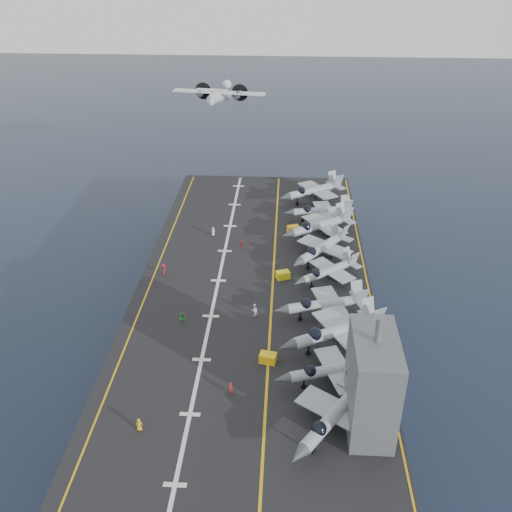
# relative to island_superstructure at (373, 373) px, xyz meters

# --- Properties ---
(ground) EXTENTS (500.00, 500.00, 0.00)m
(ground) POSITION_rel_island_superstructure_xyz_m (-15.00, 30.00, -17.90)
(ground) COLOR #142135
(ground) RESTS_ON ground
(hull) EXTENTS (36.00, 90.00, 10.00)m
(hull) POSITION_rel_island_superstructure_xyz_m (-15.00, 30.00, -12.90)
(hull) COLOR #56595E
(hull) RESTS_ON ground
(flight_deck) EXTENTS (38.00, 92.00, 0.40)m
(flight_deck) POSITION_rel_island_superstructure_xyz_m (-15.00, 30.00, -7.70)
(flight_deck) COLOR black
(flight_deck) RESTS_ON hull
(foul_line) EXTENTS (0.35, 90.00, 0.02)m
(foul_line) POSITION_rel_island_superstructure_xyz_m (-12.00, 30.00, -7.48)
(foul_line) COLOR gold
(foul_line) RESTS_ON flight_deck
(landing_centerline) EXTENTS (0.50, 90.00, 0.02)m
(landing_centerline) POSITION_rel_island_superstructure_xyz_m (-21.00, 30.00, -7.48)
(landing_centerline) COLOR silver
(landing_centerline) RESTS_ON flight_deck
(deck_edge_port) EXTENTS (0.25, 90.00, 0.02)m
(deck_edge_port) POSITION_rel_island_superstructure_xyz_m (-32.00, 30.00, -7.48)
(deck_edge_port) COLOR gold
(deck_edge_port) RESTS_ON flight_deck
(deck_edge_stbd) EXTENTS (0.25, 90.00, 0.02)m
(deck_edge_stbd) POSITION_rel_island_superstructure_xyz_m (3.50, 30.00, -7.48)
(deck_edge_stbd) COLOR gold
(deck_edge_stbd) RESTS_ON flight_deck
(island_superstructure) EXTENTS (5.00, 10.00, 15.00)m
(island_superstructure) POSITION_rel_island_superstructure_xyz_m (0.00, 0.00, 0.00)
(island_superstructure) COLOR #56595E
(island_superstructure) RESTS_ON flight_deck
(fighter_jet_0) EXTENTS (16.55, 17.81, 5.15)m
(fighter_jet_0) POSITION_rel_island_superstructure_xyz_m (-4.06, -1.53, -4.93)
(fighter_jet_0) COLOR #9DA4AC
(fighter_jet_0) RESTS_ON flight_deck
(fighter_jet_1) EXTENTS (15.57, 12.72, 4.66)m
(fighter_jet_1) POSITION_rel_island_superstructure_xyz_m (-3.81, 6.46, -5.17)
(fighter_jet_1) COLOR gray
(fighter_jet_1) RESTS_ON flight_deck
(fighter_jet_2) EXTENTS (19.02, 16.89, 5.52)m
(fighter_jet_2) POSITION_rel_island_superstructure_xyz_m (-2.73, 13.98, -4.74)
(fighter_jet_2) COLOR #8C949B
(fighter_jet_2) RESTS_ON flight_deck
(fighter_jet_3) EXTENTS (16.12, 12.89, 4.89)m
(fighter_jet_3) POSITION_rel_island_superstructure_xyz_m (-3.87, 20.85, -5.06)
(fighter_jet_3) COLOR #9FA7B1
(fighter_jet_3) RESTS_ON flight_deck
(fighter_jet_4) EXTENTS (15.21, 14.45, 4.41)m
(fighter_jet_4) POSITION_rel_island_superstructure_xyz_m (-2.92, 30.76, -5.30)
(fighter_jet_4) COLOR gray
(fighter_jet_4) RESTS_ON flight_deck
(fighter_jet_5) EXTENTS (16.63, 17.52, 5.07)m
(fighter_jet_5) POSITION_rel_island_superstructure_xyz_m (-3.70, 37.98, -4.96)
(fighter_jet_5) COLOR #9BA2AB
(fighter_jet_5) RESTS_ON flight_deck
(fighter_jet_6) EXTENTS (18.09, 16.71, 5.23)m
(fighter_jet_6) POSITION_rel_island_superstructure_xyz_m (-3.62, 46.48, -4.89)
(fighter_jet_6) COLOR #98A0A7
(fighter_jet_6) RESTS_ON flight_deck
(fighter_jet_7) EXTENTS (15.07, 11.53, 4.71)m
(fighter_jet_7) POSITION_rel_island_superstructure_xyz_m (-3.06, 53.41, -5.15)
(fighter_jet_7) COLOR #9199A1
(fighter_jet_7) RESTS_ON flight_deck
(fighter_jet_8) EXTENTS (18.21, 16.73, 5.26)m
(fighter_jet_8) POSITION_rel_island_superstructure_xyz_m (-4.29, 62.87, -4.87)
(fighter_jet_8) COLOR gray
(fighter_jet_8) RESTS_ON flight_deck
(tow_cart_a) EXTENTS (2.46, 1.85, 1.33)m
(tow_cart_a) POSITION_rel_island_superstructure_xyz_m (-12.05, 10.08, -6.83)
(tow_cart_a) COLOR yellow
(tow_cart_a) RESTS_ON flight_deck
(tow_cart_b) EXTENTS (2.51, 2.08, 1.29)m
(tow_cart_b) POSITION_rel_island_superstructure_xyz_m (-10.37, 31.34, -6.86)
(tow_cart_b) COLOR yellow
(tow_cart_b) RESTS_ON flight_deck
(tow_cart_c) EXTENTS (2.56, 2.10, 1.32)m
(tow_cart_c) POSITION_rel_island_superstructure_xyz_m (-8.64, 48.11, -6.84)
(tow_cart_c) COLOR yellow
(tow_cart_c) RESTS_ON flight_deck
(crew_0) EXTENTS (1.08, 0.79, 1.68)m
(crew_0) POSITION_rel_island_superstructure_xyz_m (-26.42, -2.75, -6.66)
(crew_0) COLOR gold
(crew_0) RESTS_ON flight_deck
(crew_2) EXTENTS (1.26, 0.97, 1.87)m
(crew_2) POSITION_rel_island_superstructure_xyz_m (-24.83, 17.86, -6.56)
(crew_2) COLOR green
(crew_2) RESTS_ON flight_deck
(crew_3) EXTENTS (1.00, 1.33, 2.01)m
(crew_3) POSITION_rel_island_superstructure_xyz_m (-30.36, 31.42, -6.49)
(crew_3) COLOR #B21919
(crew_3) RESTS_ON flight_deck
(crew_4) EXTENTS (1.16, 1.08, 1.61)m
(crew_4) POSITION_rel_island_superstructure_xyz_m (-18.04, 41.27, -6.70)
(crew_4) COLOR #B52030
(crew_4) RESTS_ON flight_deck
(crew_5) EXTENTS (1.08, 1.22, 1.70)m
(crew_5) POSITION_rel_island_superstructure_xyz_m (-23.80, 45.96, -6.65)
(crew_5) COLOR white
(crew_5) RESTS_ON flight_deck
(crew_6) EXTENTS (1.06, 1.23, 1.73)m
(crew_6) POSITION_rel_island_superstructure_xyz_m (-16.44, 3.82, -6.64)
(crew_6) COLOR #B21919
(crew_6) RESTS_ON flight_deck
(crew_7) EXTENTS (1.42, 1.44, 2.02)m
(crew_7) POSITION_rel_island_superstructure_xyz_m (-14.49, 20.60, -6.49)
(crew_7) COLOR white
(crew_7) RESTS_ON flight_deck
(transport_plane) EXTENTS (24.51, 18.36, 5.35)m
(transport_plane) POSITION_rel_island_superstructure_xyz_m (-27.07, 88.86, 7.53)
(transport_plane) COLOR white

